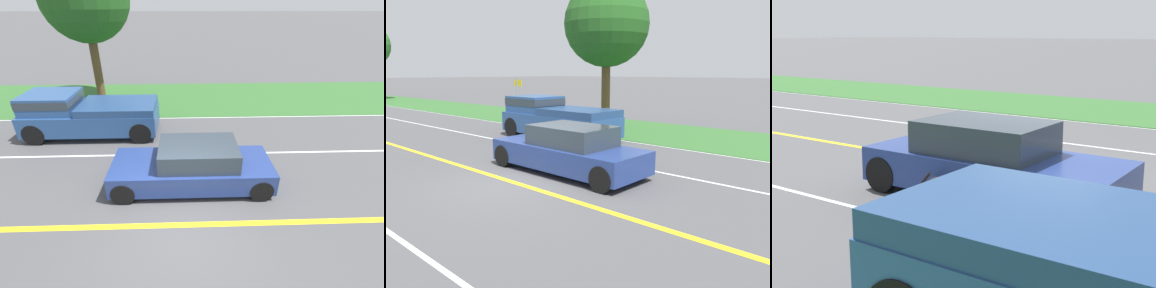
# 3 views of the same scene
# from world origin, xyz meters

# --- Properties ---
(ground_plane) EXTENTS (400.00, 400.00, 0.00)m
(ground_plane) POSITION_xyz_m (0.00, 0.00, 0.00)
(ground_plane) COLOR #4C4C4F
(centre_divider_line) EXTENTS (0.18, 160.00, 0.01)m
(centre_divider_line) POSITION_xyz_m (0.00, 0.00, 0.00)
(centre_divider_line) COLOR yellow
(centre_divider_line) RESTS_ON ground
(lane_edge_line_right) EXTENTS (0.14, 160.00, 0.01)m
(lane_edge_line_right) POSITION_xyz_m (7.00, 0.00, 0.00)
(lane_edge_line_right) COLOR white
(lane_edge_line_right) RESTS_ON ground
(lane_dash_same_dir) EXTENTS (0.10, 160.00, 0.01)m
(lane_dash_same_dir) POSITION_xyz_m (3.50, 0.00, 0.00)
(lane_dash_same_dir) COLOR white
(lane_dash_same_dir) RESTS_ON ground
(grass_verge_right) EXTENTS (6.00, 160.00, 0.03)m
(grass_verge_right) POSITION_xyz_m (10.00, 0.00, 0.01)
(grass_verge_right) COLOR #33662D
(grass_verge_right) RESTS_ON ground
(ego_car) EXTENTS (1.85, 4.74, 1.39)m
(ego_car) POSITION_xyz_m (1.71, -0.30, 0.65)
(ego_car) COLOR navy
(ego_car) RESTS_ON ground
(dog) EXTENTS (0.38, 1.11, 0.78)m
(dog) POSITION_xyz_m (2.92, -0.44, 0.49)
(dog) COLOR black
(dog) RESTS_ON ground
(pickup_truck) EXTENTS (2.11, 5.38, 1.81)m
(pickup_truck) POSITION_xyz_m (5.41, 4.03, 0.93)
(pickup_truck) COLOR #284C84
(pickup_truck) RESTS_ON ground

